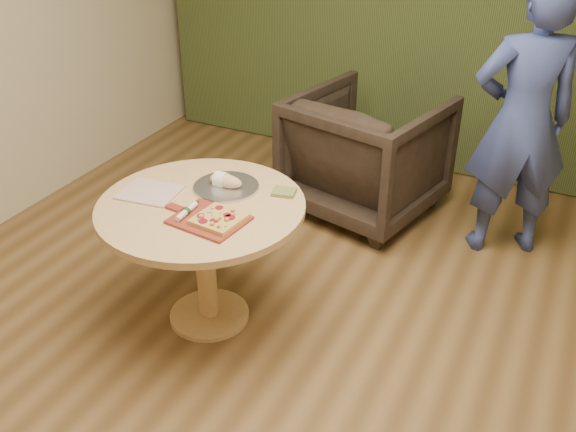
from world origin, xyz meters
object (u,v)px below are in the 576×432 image
(person_standing, at_px, (522,122))
(pizza_paddle, at_px, (207,219))
(flatbread_pizza, at_px, (219,219))
(pedestal_table, at_px, (203,227))
(armchair, at_px, (367,149))
(cutlery_roll, at_px, (187,211))
(bread_roll, at_px, (224,181))
(serving_tray, at_px, (226,187))

(person_standing, bearing_deg, pizza_paddle, 25.46)
(flatbread_pizza, relative_size, person_standing, 0.14)
(pedestal_table, bearing_deg, armchair, 77.29)
(pizza_paddle, height_order, armchair, armchair)
(cutlery_roll, bearing_deg, bread_roll, 86.32)
(flatbread_pizza, bearing_deg, armchair, 84.42)
(bread_roll, bearing_deg, pizza_paddle, -73.06)
(flatbread_pizza, xyz_separation_m, armchair, (0.17, 1.71, -0.29))
(armchair, bearing_deg, cutlery_roll, 92.00)
(cutlery_roll, bearing_deg, pizza_paddle, 2.91)
(pedestal_table, height_order, serving_tray, serving_tray)
(pizza_paddle, distance_m, serving_tray, 0.35)
(serving_tray, xyz_separation_m, person_standing, (1.33, 1.30, 0.14))
(pizza_paddle, bearing_deg, pedestal_table, 140.07)
(armchair, height_order, person_standing, person_standing)
(pedestal_table, xyz_separation_m, bread_roll, (0.02, 0.21, 0.18))
(pedestal_table, height_order, flatbread_pizza, flatbread_pizza)
(pizza_paddle, height_order, bread_roll, bread_roll)
(serving_tray, height_order, bread_roll, bread_roll)
(pizza_paddle, bearing_deg, bread_roll, 113.74)
(pizza_paddle, xyz_separation_m, bread_roll, (-0.10, 0.34, 0.04))
(cutlery_roll, height_order, serving_tray, cutlery_roll)
(bread_roll, relative_size, armchair, 0.20)
(cutlery_roll, height_order, bread_roll, bread_roll)
(pedestal_table, distance_m, serving_tray, 0.26)
(pizza_paddle, height_order, flatbread_pizza, flatbread_pizza)
(serving_tray, distance_m, armchair, 1.44)
(serving_tray, height_order, armchair, armchair)
(armchair, bearing_deg, person_standing, -170.86)
(armchair, bearing_deg, bread_roll, 89.68)
(pizza_paddle, relative_size, serving_tray, 1.30)
(flatbread_pizza, height_order, serving_tray, flatbread_pizza)
(serving_tray, distance_m, bread_roll, 0.04)
(pizza_paddle, xyz_separation_m, serving_tray, (-0.09, 0.34, -0.00))
(pizza_paddle, bearing_deg, cutlery_roll, -168.49)
(pedestal_table, xyz_separation_m, person_standing, (1.36, 1.51, 0.29))
(pedestal_table, height_order, armchair, armchair)
(pizza_paddle, distance_m, cutlery_roll, 0.12)
(bread_roll, bearing_deg, armchair, 76.31)
(person_standing, bearing_deg, serving_tray, 16.86)
(armchair, bearing_deg, flatbread_pizza, 97.79)
(cutlery_roll, relative_size, bread_roll, 1.03)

